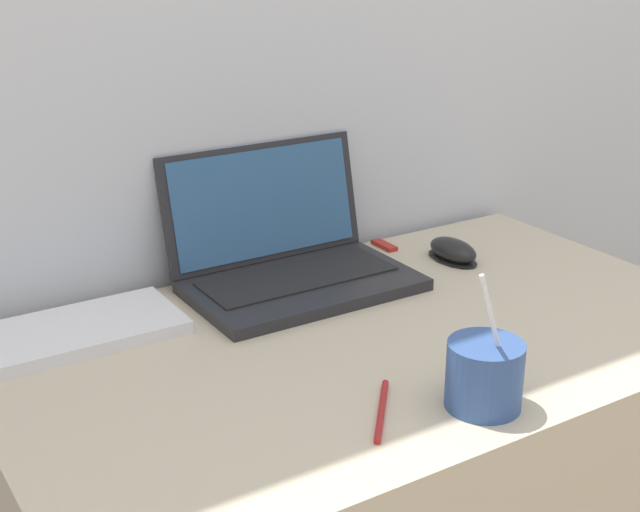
{
  "coord_description": "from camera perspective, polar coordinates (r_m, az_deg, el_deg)",
  "views": [
    {
      "loc": [
        -0.71,
        -0.65,
        1.29
      ],
      "look_at": [
        -0.01,
        0.47,
        0.79
      ],
      "focal_mm": 50.0,
      "sensor_mm": 36.0,
      "label": 1
    }
  ],
  "objects": [
    {
      "name": "laptop",
      "position": [
        1.5,
        -2.02,
        0.02
      ],
      "size": [
        0.37,
        0.27,
        0.22
      ],
      "color": "#232326",
      "rests_on": "desk"
    },
    {
      "name": "computer_mouse",
      "position": [
        1.63,
        8.5,
        0.32
      ],
      "size": [
        0.06,
        0.11,
        0.04
      ],
      "color": "black",
      "rests_on": "desk"
    },
    {
      "name": "pen",
      "position": [
        1.13,
        3.96,
        -9.83
      ],
      "size": [
        0.1,
        0.12,
        0.01
      ],
      "color": "#A51E1E",
      "rests_on": "desk"
    },
    {
      "name": "usb_stick",
      "position": [
        1.68,
        4.13,
        0.69
      ],
      "size": [
        0.02,
        0.06,
        0.01
      ],
      "color": "#B2261E",
      "rests_on": "desk"
    },
    {
      "name": "external_keyboard",
      "position": [
        1.36,
        -17.18,
        -5.08
      ],
      "size": [
        0.4,
        0.16,
        0.02
      ],
      "color": "silver",
      "rests_on": "desk"
    },
    {
      "name": "drink_cup",
      "position": [
        1.14,
        10.48,
        -7.4
      ],
      "size": [
        0.1,
        0.1,
        0.19
      ],
      "color": "#33518C",
      "rests_on": "desk"
    }
  ]
}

